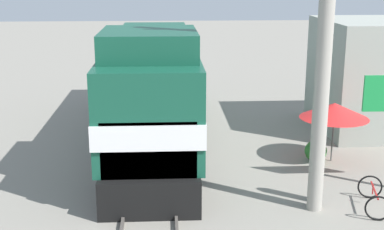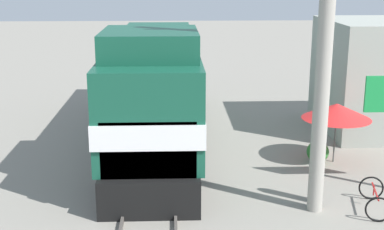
% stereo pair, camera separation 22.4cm
% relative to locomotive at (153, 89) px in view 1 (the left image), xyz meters
% --- Properties ---
extents(ground_plane, '(120.00, 120.00, 0.00)m').
position_rel_locomotive_xyz_m(ground_plane, '(0.00, -5.41, -2.14)').
color(ground_plane, gray).
extents(rail_near, '(0.08, 28.97, 0.15)m').
position_rel_locomotive_xyz_m(rail_near, '(-0.72, -5.41, -2.06)').
color(rail_near, '#4C4742').
rests_on(rail_near, ground_plane).
extents(rail_far, '(0.08, 28.97, 0.15)m').
position_rel_locomotive_xyz_m(rail_far, '(0.72, -5.41, -2.06)').
color(rail_far, '#4C4742').
rests_on(rail_far, ground_plane).
extents(locomotive, '(3.11, 15.10, 4.84)m').
position_rel_locomotive_xyz_m(locomotive, '(0.00, 0.00, 0.00)').
color(locomotive, black).
rests_on(locomotive, ground_plane).
extents(utility_pole, '(1.80, 0.43, 10.87)m').
position_rel_locomotive_xyz_m(utility_pole, '(4.67, -6.59, 3.35)').
color(utility_pole, '#9E998E').
rests_on(utility_pole, ground_plane).
extents(vendor_umbrella, '(2.41, 2.41, 2.13)m').
position_rel_locomotive_xyz_m(vendor_umbrella, '(6.37, -2.66, -0.28)').
color(vendor_umbrella, '#4C4C4C').
rests_on(vendor_umbrella, ground_plane).
extents(shrub_cluster, '(0.78, 0.78, 0.78)m').
position_rel_locomotive_xyz_m(shrub_cluster, '(5.79, -2.69, -1.75)').
color(shrub_cluster, '#2D722D').
rests_on(shrub_cluster, ground_plane).
extents(person_bystander, '(0.34, 0.34, 1.78)m').
position_rel_locomotive_xyz_m(person_bystander, '(4.80, -6.03, -1.17)').
color(person_bystander, '#2D3347').
rests_on(person_bystander, ground_plane).
extents(bicycle, '(1.05, 1.69, 0.72)m').
position_rel_locomotive_xyz_m(bicycle, '(6.35, -6.68, -1.77)').
color(bicycle, black).
rests_on(bicycle, ground_plane).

